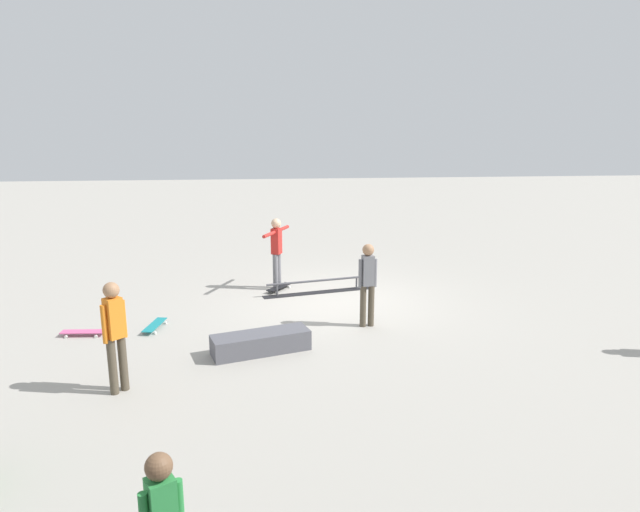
# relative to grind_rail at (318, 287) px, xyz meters

# --- Properties ---
(ground_plane) EXTENTS (60.00, 60.00, 0.00)m
(ground_plane) POSITION_rel_grind_rail_xyz_m (-0.39, 0.68, -0.14)
(ground_plane) COLOR #ADA89E
(grind_rail) EXTENTS (2.59, 0.77, 0.32)m
(grind_rail) POSITION_rel_grind_rail_xyz_m (0.00, 0.00, 0.00)
(grind_rail) COLOR black
(grind_rail) RESTS_ON ground_plane
(skate_ledge) EXTENTS (1.75, 0.97, 0.35)m
(skate_ledge) POSITION_rel_grind_rail_xyz_m (1.33, 3.36, 0.04)
(skate_ledge) COLOR #595960
(skate_ledge) RESTS_ON ground_plane
(skater_main) EXTENTS (0.67, 1.27, 1.70)m
(skater_main) POSITION_rel_grind_rail_xyz_m (0.93, -0.44, 0.85)
(skater_main) COLOR slate
(skater_main) RESTS_ON ground_plane
(skateboard_main) EXTENTS (0.63, 0.77, 0.09)m
(skateboard_main) POSITION_rel_grind_rail_xyz_m (0.89, -0.30, -0.06)
(skateboard_main) COLOR black
(skateboard_main) RESTS_ON ground_plane
(bystander_grey_shirt) EXTENTS (0.37, 0.22, 1.63)m
(bystander_grey_shirt) POSITION_rel_grind_rail_xyz_m (-0.72, 2.30, 0.79)
(bystander_grey_shirt) COLOR brown
(bystander_grey_shirt) RESTS_ON ground_plane
(bystander_orange_shirt) EXTENTS (0.32, 0.31, 1.66)m
(bystander_orange_shirt) POSITION_rel_grind_rail_xyz_m (3.39, 4.60, 0.81)
(bystander_orange_shirt) COLOR brown
(bystander_orange_shirt) RESTS_ON ground_plane
(loose_skateboard_pink) EXTENTS (0.81, 0.31, 0.09)m
(loose_skateboard_pink) POSITION_rel_grind_rail_xyz_m (4.61, 2.25, -0.06)
(loose_skateboard_pink) COLOR #E05993
(loose_skateboard_pink) RESTS_ON ground_plane
(loose_skateboard_teal) EXTENTS (0.37, 0.82, 0.09)m
(loose_skateboard_teal) POSITION_rel_grind_rail_xyz_m (3.36, 2.02, -0.06)
(loose_skateboard_teal) COLOR teal
(loose_skateboard_teal) RESTS_ON ground_plane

